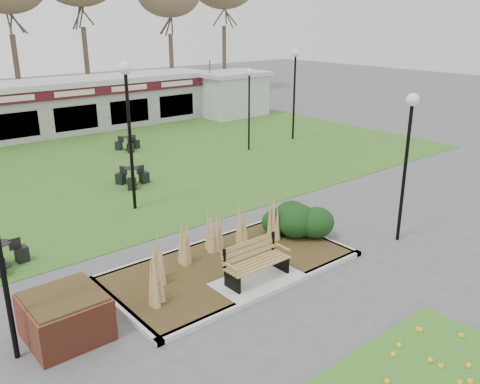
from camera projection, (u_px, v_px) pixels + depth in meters
ground at (261, 286)px, 12.25m from camera, size 100.00×100.00×0.00m
lawn at (68, 174)px, 20.98m from camera, size 34.00×16.00×0.02m
flower_bed at (437, 384)px, 8.88m from camera, size 4.20×3.00×0.16m
planting_bed at (263, 240)px, 13.88m from camera, size 6.75×3.40×1.27m
park_bench at (255, 261)px, 12.24m from camera, size 1.70×0.66×0.93m
brick_planter at (65, 316)px, 10.17m from camera, size 1.50×1.50×0.95m
food_pavilion at (5, 112)px, 26.29m from camera, size 24.60×3.40×2.90m
service_hut at (231, 93)px, 33.02m from camera, size 4.40×3.40×2.83m
lamp_post_near_right at (409, 136)px, 13.82m from camera, size 0.35×0.35×4.25m
lamp_post_mid_left at (128, 104)px, 16.03m from camera, size 0.40×0.40×4.86m
lamp_post_mid_right at (249, 91)px, 23.84m from camera, size 0.32×0.32×3.89m
lamp_post_far_right at (295, 75)px, 25.87m from camera, size 0.38×0.38×4.62m
bistro_set_b at (2, 259)px, 13.09m from camera, size 1.12×1.27×0.67m
bistro_set_c at (128, 146)px, 24.63m from camera, size 1.19×1.20×0.66m
bistro_set_d at (132, 179)px, 19.47m from camera, size 1.14×1.32×0.70m
patio_umbrella at (210, 93)px, 31.94m from camera, size 2.62×2.64×2.54m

